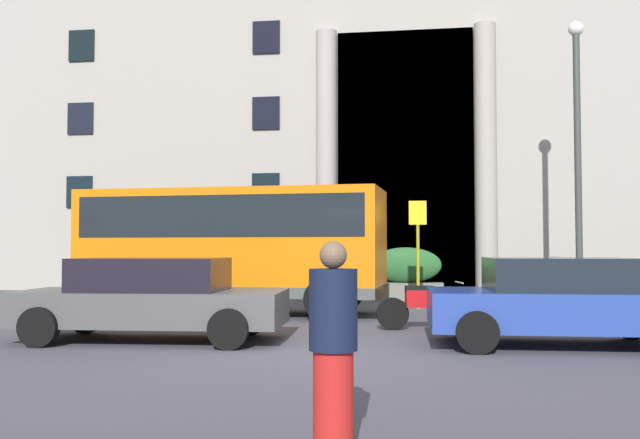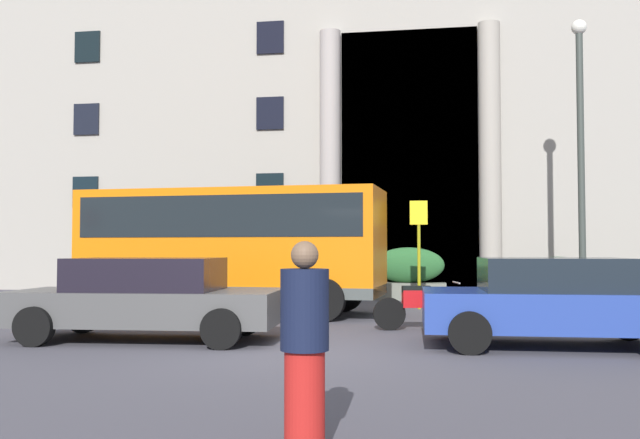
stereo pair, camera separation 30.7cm
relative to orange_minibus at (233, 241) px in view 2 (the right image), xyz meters
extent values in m
cube|color=#484650|center=(2.48, -5.50, -1.76)|extent=(80.00, 64.00, 0.12)
cube|color=#9E988F|center=(2.48, 12.00, 6.32)|extent=(42.58, 9.00, 16.04)
cube|color=black|center=(3.83, 7.56, 2.73)|extent=(4.53, 0.12, 8.86)
cylinder|color=#A19793|center=(1.21, 7.25, 2.73)|extent=(0.71, 0.71, 8.86)
cylinder|color=#9F978C|center=(6.45, 7.25, 2.73)|extent=(0.71, 0.71, 8.86)
cube|color=black|center=(-7.73, 7.46, 1.83)|extent=(0.96, 0.08, 1.13)
cube|color=black|center=(-0.92, 7.46, 1.83)|extent=(0.96, 0.08, 1.13)
cube|color=black|center=(-7.73, 7.46, 4.48)|extent=(0.96, 0.08, 1.13)
cube|color=black|center=(-0.92, 7.46, 4.48)|extent=(0.96, 0.08, 1.13)
cube|color=black|center=(-7.73, 7.46, 7.12)|extent=(0.96, 0.08, 1.13)
cube|color=black|center=(-0.92, 7.46, 7.12)|extent=(0.96, 0.08, 1.13)
cube|color=orange|center=(-0.01, 0.00, -0.05)|extent=(7.05, 2.68, 2.41)
cube|color=black|center=(-0.01, 0.00, 0.52)|extent=(6.64, 2.68, 0.91)
cube|color=black|center=(3.38, -0.20, 0.32)|extent=(0.17, 1.90, 1.14)
cube|color=#454B4A|center=(-0.01, 0.00, -1.13)|extent=(7.06, 2.72, 0.24)
cylinder|color=black|center=(2.48, 0.99, -1.25)|extent=(0.92, 0.33, 0.90)
cylinder|color=black|center=(2.35, -1.28, -1.25)|extent=(0.92, 0.33, 0.90)
cylinder|color=black|center=(-2.36, 1.28, -1.25)|extent=(0.92, 0.33, 0.90)
cylinder|color=black|center=(-2.50, -0.98, -1.25)|extent=(0.92, 0.33, 0.90)
cylinder|color=#9C9A15|center=(4.25, 1.93, -0.37)|extent=(0.08, 0.08, 2.66)
cube|color=yellow|center=(4.25, 1.90, 0.71)|extent=(0.44, 0.03, 0.60)
cube|color=#666C59|center=(0.82, 5.31, -1.42)|extent=(2.17, 0.89, 0.55)
ellipsoid|color=#2A5D2E|center=(0.82, 5.31, -0.76)|extent=(2.09, 0.80, 0.77)
cube|color=gray|center=(-5.89, 4.89, -1.46)|extent=(1.51, 0.84, 0.48)
ellipsoid|color=#1B4A24|center=(-5.89, 4.89, -0.67)|extent=(1.45, 0.75, 1.09)
cube|color=gray|center=(8.16, 5.28, -1.43)|extent=(1.99, 0.82, 0.55)
ellipsoid|color=#2B4D31|center=(8.16, 5.28, -0.79)|extent=(1.92, 0.74, 0.73)
cube|color=slate|center=(3.88, 4.95, -1.45)|extent=(2.19, 0.70, 0.50)
ellipsoid|color=#285E2D|center=(3.88, 4.95, -0.68)|extent=(2.10, 0.63, 1.04)
cube|color=#4A494A|center=(-0.09, -4.66, -1.15)|extent=(4.46, 1.98, 0.56)
cube|color=black|center=(-0.09, -4.66, -0.61)|extent=(2.44, 1.66, 0.54)
cylinder|color=black|center=(1.34, -3.71, -1.39)|extent=(0.63, 0.24, 0.62)
cylinder|color=black|center=(1.44, -5.43, -1.39)|extent=(0.63, 0.24, 0.62)
cylinder|color=black|center=(-1.62, -3.88, -1.39)|extent=(0.63, 0.24, 0.62)
cylinder|color=black|center=(-1.52, -5.61, -1.39)|extent=(0.63, 0.24, 0.62)
cube|color=#274097|center=(6.44, -4.33, -1.13)|extent=(4.06, 2.02, 0.59)
cube|color=black|center=(6.44, -4.33, -0.58)|extent=(2.21, 1.73, 0.51)
cylinder|color=black|center=(7.76, -3.35, -1.39)|extent=(0.63, 0.22, 0.62)
cylinder|color=black|center=(5.05, -3.44, -1.39)|extent=(0.63, 0.22, 0.62)
cylinder|color=black|center=(5.11, -5.32, -1.39)|extent=(0.63, 0.22, 0.62)
cylinder|color=black|center=(5.13, -2.33, -1.40)|extent=(0.61, 0.21, 0.60)
cylinder|color=black|center=(3.79, -2.59, -1.40)|extent=(0.61, 0.23, 0.60)
cube|color=red|center=(4.46, -2.46, -1.12)|extent=(0.90, 0.40, 0.32)
cube|color=black|center=(4.28, -2.49, -0.94)|extent=(0.55, 0.29, 0.12)
cylinder|color=#A5A5A8|center=(5.02, -2.35, -0.82)|extent=(0.13, 0.55, 0.03)
cylinder|color=black|center=(-1.71, -2.38, -1.40)|extent=(0.61, 0.22, 0.60)
cylinder|color=black|center=(-2.99, -2.11, -1.40)|extent=(0.61, 0.24, 0.60)
cube|color=#B6ABC2|center=(-2.35, -2.25, -1.12)|extent=(0.87, 0.41, 0.32)
cube|color=black|center=(-2.53, -2.21, -0.94)|extent=(0.55, 0.30, 0.12)
cylinder|color=#A5A5A8|center=(-1.81, -2.36, -0.82)|extent=(0.14, 0.54, 0.03)
cylinder|color=red|center=(3.66, -10.44, -1.31)|extent=(0.30, 0.30, 0.78)
cylinder|color=#131A36|center=(3.66, -10.44, -0.62)|extent=(0.36, 0.36, 0.60)
sphere|color=brown|center=(3.66, -10.44, -0.22)|extent=(0.21, 0.21, 0.21)
cylinder|color=#373E39|center=(8.46, 3.41, 1.90)|extent=(0.18, 0.18, 7.20)
sphere|color=white|center=(8.46, 3.41, 5.68)|extent=(0.40, 0.40, 0.40)
camera|label=1|loc=(4.29, -15.48, -0.17)|focal=38.53mm
camera|label=2|loc=(4.60, -15.44, -0.17)|focal=38.53mm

